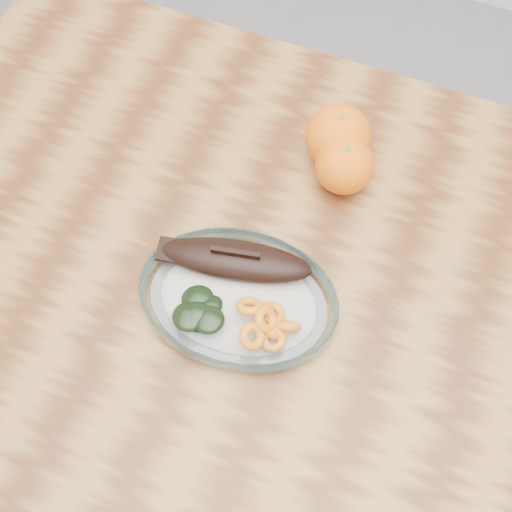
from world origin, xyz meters
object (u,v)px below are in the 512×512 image
dining_table (295,330)px  orange_left (338,137)px  plated_meal (238,297)px  orange_right (344,166)px

dining_table → orange_left: 0.27m
dining_table → plated_meal: (-0.07, -0.03, 0.12)m
orange_left → orange_right: orange_left is taller
dining_table → plated_meal: size_ratio=2.46×
plated_meal → dining_table: bearing=15.4°
dining_table → orange_left: (-0.03, 0.22, 0.14)m
dining_table → orange_right: bearing=91.9°
dining_table → orange_left: orange_left is taller
plated_meal → orange_left: size_ratio=5.56×
plated_meal → orange_right: size_ratio=6.26×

